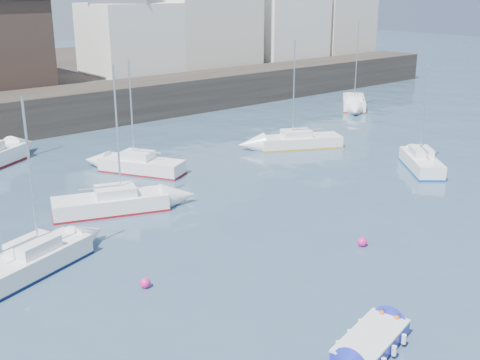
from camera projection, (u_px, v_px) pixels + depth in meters
water at (449, 296)px, 22.05m from camera, size 220.00×220.00×0.00m
quay_wall at (52, 111)px, 47.14m from camera, size 90.00×5.00×3.00m
bldg_east_a at (202, 6)px, 62.19m from camera, size 13.36×13.36×11.80m
bldg_east_b at (282, 13)px, 68.82m from camera, size 11.88×11.88×9.95m
bldg_east_c at (335, 6)px, 74.15m from camera, size 11.14×11.14×10.95m
bldg_east_d at (129, 24)px, 56.78m from camera, size 11.14×11.14×8.95m
blue_dinghy at (371, 342)px, 18.66m from camera, size 3.31×2.02×0.59m
sailboat_a at (30, 262)px, 23.68m from camera, size 5.63×3.47×6.98m
sailboat_b at (111, 203)px, 30.13m from camera, size 5.97×3.65×7.33m
sailboat_c at (421, 162)px, 37.03m from camera, size 4.33×4.74×6.42m
sailboat_d at (300, 141)px, 42.23m from camera, size 6.00×4.27×7.39m
sailboat_f at (141, 165)px, 36.46m from camera, size 4.04×5.38×6.81m
sailboat_g at (354, 102)px, 56.26m from camera, size 5.96×5.59×7.85m
buoy_near at (145, 287)px, 22.69m from camera, size 0.41×0.41×0.41m
buoy_mid at (362, 246)px, 26.30m from camera, size 0.43×0.43×0.43m
buoy_far at (133, 189)px, 33.60m from camera, size 0.42×0.42×0.42m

